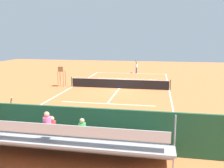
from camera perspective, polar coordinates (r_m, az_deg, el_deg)
The scene contains 12 objects.
ground_plane at distance 25.07m, azimuth 1.68°, elevation -1.02°, with size 60.00×60.00×0.00m, color #BC6033.
court_line_markings at distance 25.10m, azimuth 1.69°, elevation -1.00°, with size 10.10×22.20×0.01m.
tennis_net at distance 24.97m, azimuth 1.69°, elevation 0.10°, with size 10.30×0.10×1.07m.
backdrop_wall at distance 11.67m, azimuth -9.21°, elevation -9.99°, with size 18.00×0.16×2.00m, color #1E4C2D.
bleacher_stand at distance 10.56m, azimuth -12.62°, elevation -12.72°, with size 9.06×2.40×2.48m.
umpire_chair at distance 26.45m, azimuth -11.72°, elevation 2.27°, with size 0.67×0.67×2.14m.
courtside_bench at distance 11.89m, azimuth 7.84°, elevation -11.85°, with size 1.80×0.40×0.93m.
equipment_bag at distance 12.15m, azimuth -1.61°, elevation -13.18°, with size 0.90×0.36×0.36m, color black.
tennis_player at distance 35.88m, azimuth 5.70°, elevation 4.13°, with size 0.41×0.55×1.93m.
tennis_racket at distance 36.61m, azimuth 4.95°, elevation 2.70°, with size 0.58×0.40×0.03m.
tennis_ball_near at distance 35.53m, azimuth 3.33°, elevation 2.50°, with size 0.07×0.07×0.07m, color #CCDB33.
line_judge at distance 14.45m, azimuth -22.87°, elevation -6.57°, with size 0.42×0.55×1.93m.
Camera 1 is at (-3.79, 24.25, 5.10)m, focal length 39.24 mm.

